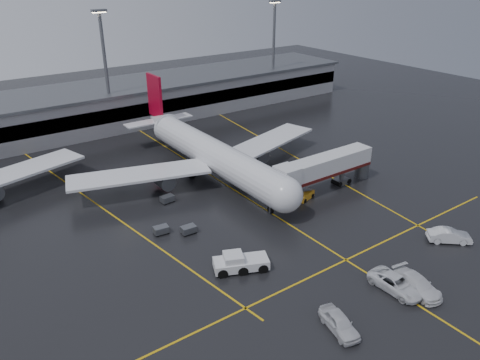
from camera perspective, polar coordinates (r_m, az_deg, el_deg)
ground at (r=74.48m, az=0.36°, el=-1.89°), size 220.00×220.00×0.00m
apron_line_centre at (r=74.48m, az=0.36°, el=-1.88°), size 0.25×90.00×0.02m
apron_line_stop at (r=60.48m, az=12.81°, el=-9.50°), size 60.00×0.25×0.02m
apron_line_left at (r=74.61m, az=-16.87°, el=-3.00°), size 9.99×69.35×0.02m
apron_line_right at (r=91.93m, az=5.84°, el=3.35°), size 7.57×69.64×0.02m
terminal at (r=112.88m, az=-14.19°, el=9.11°), size 122.00×19.00×8.60m
light_mast_mid at (r=103.51m, az=-16.12°, el=13.32°), size 3.00×1.20×25.45m
light_mast_right at (r=125.68m, az=4.13°, el=16.08°), size 3.00×1.20×25.45m
main_airliner at (r=80.14m, az=-3.69°, el=3.35°), size 48.80×45.60×14.10m
jet_bridge at (r=75.86m, az=10.35°, el=1.47°), size 19.90×3.40×6.05m
pushback_tractor at (r=56.89m, az=-0.07°, el=-10.08°), size 7.08×5.06×2.35m
belt_loader at (r=73.91m, az=7.94°, el=-1.90°), size 3.76×2.45×2.21m
service_van_a at (r=56.51m, az=18.53°, el=-11.92°), size 3.11×6.50×1.79m
service_van_b at (r=57.19m, az=20.84°, el=-11.81°), size 3.56×6.59×1.81m
service_van_c at (r=67.97m, az=24.19°, el=-6.23°), size 5.52×5.13×1.84m
service_van_d at (r=49.85m, az=12.03°, el=-16.68°), size 3.27×5.65×1.81m
baggage_cart_a at (r=64.43m, az=-6.31°, el=-6.01°), size 2.05×1.38×1.12m
baggage_cart_b at (r=64.86m, az=-9.62°, el=-6.01°), size 2.13×1.52×1.12m
baggage_cart_c at (r=72.94m, az=-8.87°, el=-2.27°), size 2.11×1.47×1.12m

